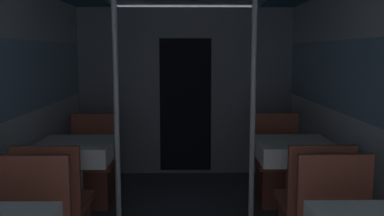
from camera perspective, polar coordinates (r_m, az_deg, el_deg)
name	(u,v)px	position (r m, az deg, el deg)	size (l,w,h in m)	color
wall_right	(377,118)	(3.25, 23.48, -1.18)	(0.05, 6.59, 2.07)	silver
bulkhead_far	(185,92)	(5.36, -0.88, 2.12)	(2.65, 0.09, 2.07)	slate
dining_table_left_1	(75,156)	(3.86, -15.28, -6.14)	(0.64, 0.64, 0.76)	#4C4C51
chair_left_far_1	(92,177)	(4.50, -13.24, -8.94)	(0.47, 0.47, 0.90)	brown
support_pole_left_1	(116,110)	(3.71, -10.04, -0.31)	(0.05, 0.05, 2.07)	silver
dining_table_right_1	(294,155)	(3.85, 13.40, -6.11)	(0.64, 0.64, 0.76)	#4C4C51
chair_right_far_1	(278,176)	(4.49, 11.44, -8.91)	(0.47, 0.47, 0.90)	brown
support_pole_right_1	(253,110)	(3.70, 8.11, -0.28)	(0.05, 0.05, 2.07)	silver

